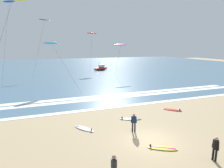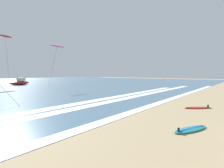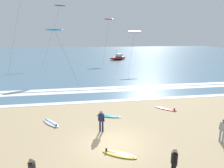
% 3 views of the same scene
% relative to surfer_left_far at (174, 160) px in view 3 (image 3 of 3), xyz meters
% --- Properties ---
extents(ground_plane, '(160.00, 160.00, 0.00)m').
position_rel_surfer_left_far_xyz_m(ground_plane, '(-2.38, 3.63, -0.96)').
color(ground_plane, tan).
extents(ocean_surface, '(140.00, 90.00, 0.01)m').
position_rel_surfer_left_far_xyz_m(ocean_surface, '(-2.38, 56.52, -0.95)').
color(ocean_surface, slate).
rests_on(ocean_surface, ground).
extents(wave_foam_shoreline, '(59.43, 0.78, 0.01)m').
position_rel_surfer_left_far_xyz_m(wave_foam_shoreline, '(-0.87, 11.92, -0.94)').
color(wave_foam_shoreline, white).
rests_on(wave_foam_shoreline, ocean_surface).
extents(wave_foam_mid_break, '(56.37, 1.05, 0.01)m').
position_rel_surfer_left_far_xyz_m(wave_foam_mid_break, '(-2.42, 15.76, -0.94)').
color(wave_foam_mid_break, white).
rests_on(wave_foam_mid_break, ocean_surface).
extents(wave_foam_outer_break, '(46.50, 1.08, 0.01)m').
position_rel_surfer_left_far_xyz_m(wave_foam_outer_break, '(-3.63, 17.19, -0.94)').
color(wave_foam_outer_break, white).
rests_on(wave_foam_outer_break, ocean_surface).
extents(surfer_left_far, '(0.32, 0.51, 1.60)m').
position_rel_surfer_left_far_xyz_m(surfer_left_far, '(0.00, 0.00, 0.00)').
color(surfer_left_far, black).
rests_on(surfer_left_far, ground).
extents(surfer_foreground_main, '(0.49, 0.32, 1.60)m').
position_rel_surfer_left_far_xyz_m(surfer_foreground_main, '(-2.94, 5.34, 0.00)').
color(surfer_foreground_main, '#141938').
rests_on(surfer_foreground_main, ground).
extents(surfer_mid_group, '(0.32, 0.50, 1.60)m').
position_rel_surfer_left_far_xyz_m(surfer_mid_group, '(4.62, 2.66, 0.00)').
color(surfer_mid_group, gray).
rests_on(surfer_mid_group, ground).
extents(surfboard_near_water, '(2.17, 1.34, 0.25)m').
position_rel_surfer_left_far_xyz_m(surfboard_near_water, '(-2.02, 7.93, -0.91)').
color(surfboard_near_water, teal).
rests_on(surfboard_near_water, ground).
extents(surfboard_left_pile, '(1.74, 2.04, 0.25)m').
position_rel_surfer_left_far_xyz_m(surfboard_left_pile, '(-6.72, 7.26, -0.91)').
color(surfboard_left_pile, silver).
rests_on(surfboard_left_pile, ground).
extents(surfboard_right_spare, '(1.91, 1.91, 0.25)m').
position_rel_surfer_left_far_xyz_m(surfboard_right_spare, '(3.50, 8.80, -0.91)').
color(surfboard_right_spare, red).
rests_on(surfboard_right_spare, ground).
extents(surfboard_foreground_flat, '(2.12, 1.56, 0.25)m').
position_rel_surfer_left_far_xyz_m(surfboard_foreground_flat, '(-2.23, 2.28, -0.91)').
color(surfboard_foreground_flat, yellow).
rests_on(surfboard_foreground_flat, ground).
extents(kite_red_high_left, '(4.72, 10.91, 10.83)m').
position_rel_surfer_left_far_xyz_m(kite_red_high_left, '(3.87, 47.00, 9.58)').
color(kite_red_high_left, red).
rests_on(kite_red_high_left, ground).
extents(kite_cyan_high_right, '(5.24, 8.72, 7.72)m').
position_rel_surfer_left_far_xyz_m(kite_cyan_high_right, '(-8.21, 27.37, 6.50)').
color(kite_cyan_high_right, '#23A8C6').
rests_on(kite_cyan_high_right, ground).
extents(kite_magenta_distant_high, '(3.26, 2.94, 7.52)m').
position_rel_surfer_left_far_xyz_m(kite_magenta_distant_high, '(6.72, 31.95, 6.32)').
color(kite_magenta_distant_high, '#CC2384').
rests_on(kite_magenta_distant_high, ground).
extents(kite_black_distant_low, '(5.06, 14.00, 14.18)m').
position_rel_surfer_left_far_xyz_m(kite_black_distant_low, '(-8.77, 48.53, 12.87)').
color(kite_black_distant_low, black).
rests_on(kite_black_distant_low, ground).
extents(offshore_boat, '(5.43, 3.76, 2.70)m').
position_rel_surfer_left_far_xyz_m(offshore_boat, '(6.03, 45.72, -0.40)').
color(offshore_boat, maroon).
rests_on(offshore_boat, ground).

